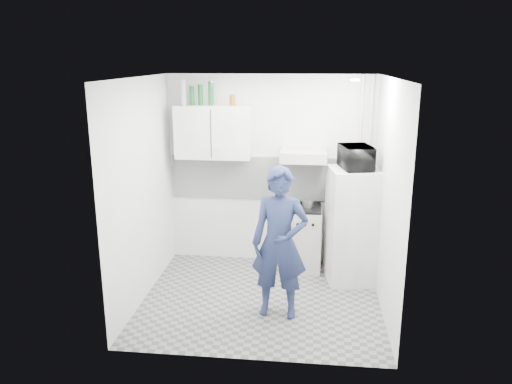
# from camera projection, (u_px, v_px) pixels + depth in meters

# --- Properties ---
(floor) EXTENTS (2.80, 2.80, 0.00)m
(floor) POSITION_uv_depth(u_px,v_px,m) (261.00, 299.00, 5.99)
(floor) COLOR slate
(floor) RESTS_ON ground
(ceiling) EXTENTS (2.80, 2.80, 0.00)m
(ceiling) POSITION_uv_depth(u_px,v_px,m) (262.00, 77.00, 5.31)
(ceiling) COLOR white
(ceiling) RESTS_ON wall_back
(wall_back) EXTENTS (2.80, 0.00, 2.80)m
(wall_back) POSITION_uv_depth(u_px,v_px,m) (271.00, 171.00, 6.85)
(wall_back) COLOR white
(wall_back) RESTS_ON floor
(wall_left) EXTENTS (0.00, 2.60, 2.60)m
(wall_left) POSITION_uv_depth(u_px,v_px,m) (142.00, 191.00, 5.80)
(wall_left) COLOR white
(wall_left) RESTS_ON floor
(wall_right) EXTENTS (0.00, 2.60, 2.60)m
(wall_right) POSITION_uv_depth(u_px,v_px,m) (387.00, 199.00, 5.50)
(wall_right) COLOR white
(wall_right) RESTS_ON floor
(person) EXTENTS (0.65, 0.45, 1.70)m
(person) POSITION_uv_depth(u_px,v_px,m) (280.00, 243.00, 5.44)
(person) COLOR #1E2749
(person) RESTS_ON floor
(stove) EXTENTS (0.53, 0.53, 0.84)m
(stove) POSITION_uv_depth(u_px,v_px,m) (301.00, 238.00, 6.79)
(stove) COLOR #BBB6A9
(stove) RESTS_ON floor
(fridge) EXTENTS (0.70, 0.70, 1.48)m
(fridge) POSITION_uv_depth(u_px,v_px,m) (353.00, 225.00, 6.34)
(fridge) COLOR white
(fridge) RESTS_ON floor
(stove_top) EXTENTS (0.51, 0.51, 0.03)m
(stove_top) POSITION_uv_depth(u_px,v_px,m) (302.00, 208.00, 6.68)
(stove_top) COLOR black
(stove_top) RESTS_ON stove
(saucepan) EXTENTS (0.16, 0.16, 0.09)m
(saucepan) POSITION_uv_depth(u_px,v_px,m) (308.00, 203.00, 6.69)
(saucepan) COLOR silver
(saucepan) RESTS_ON stove_top
(microwave) EXTENTS (0.58, 0.45, 0.29)m
(microwave) POSITION_uv_depth(u_px,v_px,m) (356.00, 157.00, 6.11)
(microwave) COLOR black
(microwave) RESTS_ON fridge
(bottle_a) EXTENTS (0.08, 0.08, 0.33)m
(bottle_a) POSITION_uv_depth(u_px,v_px,m) (183.00, 92.00, 6.53)
(bottle_a) COLOR #B2B7BC
(bottle_a) RESTS_ON upper_cabinet
(bottle_b) EXTENTS (0.06, 0.06, 0.25)m
(bottle_b) POSITION_uv_depth(u_px,v_px,m) (192.00, 96.00, 6.53)
(bottle_b) COLOR #144C1E
(bottle_b) RESTS_ON upper_cabinet
(bottle_c) EXTENTS (0.07, 0.07, 0.27)m
(bottle_c) POSITION_uv_depth(u_px,v_px,m) (201.00, 95.00, 6.51)
(bottle_c) COLOR #144C1E
(bottle_c) RESTS_ON upper_cabinet
(bottle_d) EXTENTS (0.07, 0.07, 0.31)m
(bottle_d) POSITION_uv_depth(u_px,v_px,m) (211.00, 93.00, 6.49)
(bottle_d) COLOR #144C1E
(bottle_d) RESTS_ON upper_cabinet
(canister_b) EXTENTS (0.07, 0.07, 0.14)m
(canister_b) POSITION_uv_depth(u_px,v_px,m) (232.00, 100.00, 6.48)
(canister_b) COLOR brown
(canister_b) RESTS_ON upper_cabinet
(upper_cabinet) EXTENTS (1.00, 0.35, 0.70)m
(upper_cabinet) POSITION_uv_depth(u_px,v_px,m) (214.00, 132.00, 6.62)
(upper_cabinet) COLOR white
(upper_cabinet) RESTS_ON wall_back
(range_hood) EXTENTS (0.60, 0.50, 0.14)m
(range_hood) POSITION_uv_depth(u_px,v_px,m) (304.00, 156.00, 6.49)
(range_hood) COLOR #BBB6A9
(range_hood) RESTS_ON wall_back
(backsplash) EXTENTS (2.74, 0.03, 0.60)m
(backsplash) POSITION_uv_depth(u_px,v_px,m) (270.00, 178.00, 6.86)
(backsplash) COLOR white
(backsplash) RESTS_ON wall_back
(pipe_a) EXTENTS (0.05, 0.05, 2.60)m
(pipe_a) POSITION_uv_depth(u_px,v_px,m) (367.00, 174.00, 6.64)
(pipe_a) COLOR #BBB6A9
(pipe_a) RESTS_ON floor
(pipe_b) EXTENTS (0.04, 0.04, 2.60)m
(pipe_b) POSITION_uv_depth(u_px,v_px,m) (358.00, 174.00, 6.65)
(pipe_b) COLOR #BBB6A9
(pipe_b) RESTS_ON floor
(ceiling_spot_fixture) EXTENTS (0.10, 0.10, 0.02)m
(ceiling_spot_fixture) POSITION_uv_depth(u_px,v_px,m) (355.00, 80.00, 5.41)
(ceiling_spot_fixture) COLOR white
(ceiling_spot_fixture) RESTS_ON ceiling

